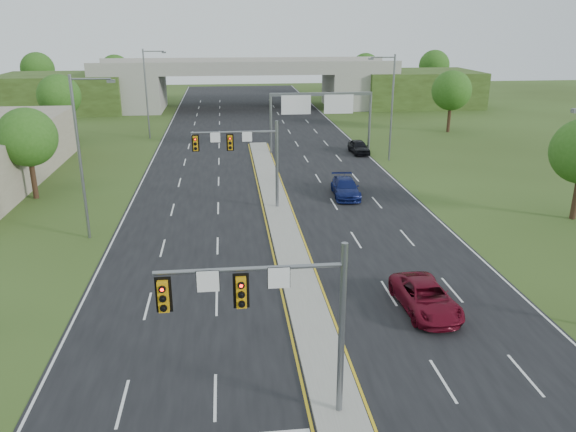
% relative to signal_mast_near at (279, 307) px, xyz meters
% --- Properties ---
extents(ground, '(240.00, 240.00, 0.00)m').
position_rel_signal_mast_near_xyz_m(ground, '(2.26, 0.07, -4.73)').
color(ground, '#304117').
rests_on(ground, ground).
extents(road, '(24.00, 160.00, 0.02)m').
position_rel_signal_mast_near_xyz_m(road, '(2.26, 35.07, -4.72)').
color(road, black).
rests_on(road, ground).
extents(median, '(2.00, 54.00, 0.16)m').
position_rel_signal_mast_near_xyz_m(median, '(2.26, 23.07, -4.63)').
color(median, gray).
rests_on(median, road).
extents(lane_markings, '(23.72, 160.00, 0.01)m').
position_rel_signal_mast_near_xyz_m(lane_markings, '(1.66, 28.99, -4.70)').
color(lane_markings, gold).
rests_on(lane_markings, road).
extents(signal_mast_near, '(6.62, 0.60, 7.00)m').
position_rel_signal_mast_near_xyz_m(signal_mast_near, '(0.00, 0.00, 0.00)').
color(signal_mast_near, slate).
rests_on(signal_mast_near, ground).
extents(signal_mast_far, '(6.62, 0.60, 7.00)m').
position_rel_signal_mast_near_xyz_m(signal_mast_far, '(0.00, 25.00, 0.00)').
color(signal_mast_far, slate).
rests_on(signal_mast_far, ground).
extents(sign_gantry, '(11.58, 0.44, 6.67)m').
position_rel_signal_mast_near_xyz_m(sign_gantry, '(8.95, 44.99, 0.51)').
color(sign_gantry, slate).
rests_on(sign_gantry, ground).
extents(overpass, '(80.00, 14.00, 8.10)m').
position_rel_signal_mast_near_xyz_m(overpass, '(2.26, 80.07, -1.17)').
color(overpass, gray).
rests_on(overpass, ground).
extents(lightpole_l_mid, '(2.85, 0.25, 11.00)m').
position_rel_signal_mast_near_xyz_m(lightpole_l_mid, '(-11.03, 20.07, 1.38)').
color(lightpole_l_mid, slate).
rests_on(lightpole_l_mid, ground).
extents(lightpole_l_far, '(2.85, 0.25, 11.00)m').
position_rel_signal_mast_near_xyz_m(lightpole_l_far, '(-11.03, 55.07, 1.38)').
color(lightpole_l_far, slate).
rests_on(lightpole_l_far, ground).
extents(lightpole_r_far, '(2.85, 0.25, 11.00)m').
position_rel_signal_mast_near_xyz_m(lightpole_r_far, '(15.56, 40.07, 1.38)').
color(lightpole_r_far, slate).
rests_on(lightpole_r_far, ground).
extents(tree_l_near, '(4.80, 4.80, 7.60)m').
position_rel_signal_mast_near_xyz_m(tree_l_near, '(-17.74, 30.07, 0.45)').
color(tree_l_near, '#382316').
rests_on(tree_l_near, ground).
extents(tree_l_mid, '(5.20, 5.20, 8.12)m').
position_rel_signal_mast_near_xyz_m(tree_l_mid, '(-21.74, 55.07, 0.78)').
color(tree_l_mid, '#382316').
rests_on(tree_l_mid, ground).
extents(tree_r_mid, '(5.20, 5.20, 8.12)m').
position_rel_signal_mast_near_xyz_m(tree_r_mid, '(28.26, 55.07, 0.78)').
color(tree_r_mid, '#382316').
rests_on(tree_r_mid, ground).
extents(tree_back_a, '(6.00, 6.00, 8.85)m').
position_rel_signal_mast_near_xyz_m(tree_back_a, '(-35.74, 94.07, 1.11)').
color(tree_back_a, '#382316').
rests_on(tree_back_a, ground).
extents(tree_back_b, '(5.60, 5.60, 8.32)m').
position_rel_signal_mast_near_xyz_m(tree_back_b, '(-21.74, 94.07, 0.78)').
color(tree_back_b, '#382316').
rests_on(tree_back_b, ground).
extents(tree_back_c, '(5.60, 5.60, 8.32)m').
position_rel_signal_mast_near_xyz_m(tree_back_c, '(26.26, 94.07, 0.78)').
color(tree_back_c, '#382316').
rests_on(tree_back_c, ground).
extents(tree_back_d, '(6.00, 6.00, 8.85)m').
position_rel_signal_mast_near_xyz_m(tree_back_d, '(40.26, 94.07, 1.11)').
color(tree_back_d, '#382316').
rests_on(tree_back_d, ground).
extents(car_far_a, '(2.68, 5.41, 1.48)m').
position_rel_signal_mast_near_xyz_m(car_far_a, '(8.26, 7.48, -3.97)').
color(car_far_a, '#600919').
rests_on(car_far_a, road).
extents(car_far_b, '(2.46, 5.34, 1.51)m').
position_rel_signal_mast_near_xyz_m(car_far_b, '(8.34, 27.62, -3.95)').
color(car_far_b, '#0D1751').
rests_on(car_far_b, road).
extents(car_far_c, '(1.95, 4.46, 1.49)m').
position_rel_signal_mast_near_xyz_m(car_far_c, '(13.26, 43.63, -3.96)').
color(car_far_c, black).
rests_on(car_far_c, road).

